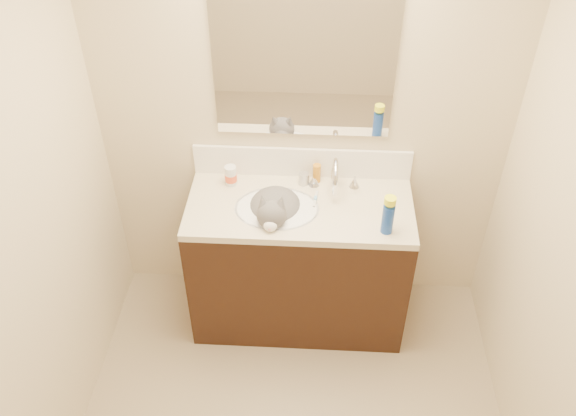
# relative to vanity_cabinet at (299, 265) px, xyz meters

# --- Properties ---
(room_shell) EXTENTS (2.24, 2.54, 2.52)m
(room_shell) POSITION_rel_vanity_cabinet_xyz_m (0.00, -0.97, 1.08)
(room_shell) COLOR beige
(room_shell) RESTS_ON ground
(vanity_cabinet) EXTENTS (1.20, 0.55, 0.82)m
(vanity_cabinet) POSITION_rel_vanity_cabinet_xyz_m (0.00, 0.00, 0.00)
(vanity_cabinet) COLOR black
(vanity_cabinet) RESTS_ON ground
(counter_slab) EXTENTS (1.20, 0.55, 0.04)m
(counter_slab) POSITION_rel_vanity_cabinet_xyz_m (0.00, 0.00, 0.43)
(counter_slab) COLOR beige
(counter_slab) RESTS_ON vanity_cabinet
(basin) EXTENTS (0.45, 0.36, 0.14)m
(basin) POSITION_rel_vanity_cabinet_xyz_m (-0.12, -0.03, 0.38)
(basin) COLOR white
(basin) RESTS_ON vanity_cabinet
(faucet) EXTENTS (0.28, 0.20, 0.21)m
(faucet) POSITION_rel_vanity_cabinet_xyz_m (0.18, 0.14, 0.54)
(faucet) COLOR silver
(faucet) RESTS_ON counter_slab
(cat) EXTENTS (0.33, 0.42, 0.32)m
(cat) POSITION_rel_vanity_cabinet_xyz_m (-0.13, -0.03, 0.42)
(cat) COLOR #565356
(cat) RESTS_ON basin
(backsplash) EXTENTS (1.20, 0.02, 0.18)m
(backsplash) POSITION_rel_vanity_cabinet_xyz_m (0.00, 0.26, 0.54)
(backsplash) COLOR white
(backsplash) RESTS_ON counter_slab
(mirror) EXTENTS (0.90, 0.02, 0.80)m
(mirror) POSITION_rel_vanity_cabinet_xyz_m (0.00, 0.26, 1.13)
(mirror) COLOR white
(mirror) RESTS_ON room_shell
(pill_bottle) EXTENTS (0.08, 0.08, 0.12)m
(pill_bottle) POSITION_rel_vanity_cabinet_xyz_m (-0.38, 0.16, 0.51)
(pill_bottle) COLOR silver
(pill_bottle) RESTS_ON counter_slab
(pill_label) EXTENTS (0.08, 0.08, 0.04)m
(pill_label) POSITION_rel_vanity_cabinet_xyz_m (-0.38, 0.16, 0.50)
(pill_label) COLOR #F75429
(pill_label) RESTS_ON pill_bottle
(silver_jar) EXTENTS (0.07, 0.07, 0.07)m
(silver_jar) POSITION_rel_vanity_cabinet_xyz_m (0.01, 0.19, 0.48)
(silver_jar) COLOR #B7B7BC
(silver_jar) RESTS_ON counter_slab
(amber_bottle) EXTENTS (0.05, 0.05, 0.11)m
(amber_bottle) POSITION_rel_vanity_cabinet_xyz_m (0.08, 0.21, 0.50)
(amber_bottle) COLOR orange
(amber_bottle) RESTS_ON counter_slab
(toothbrush) EXTENTS (0.03, 0.13, 0.01)m
(toothbrush) POSITION_rel_vanity_cabinet_xyz_m (0.08, 0.05, 0.45)
(toothbrush) COLOR silver
(toothbrush) RESTS_ON counter_slab
(toothbrush_head) EXTENTS (0.02, 0.03, 0.02)m
(toothbrush_head) POSITION_rel_vanity_cabinet_xyz_m (0.08, 0.05, 0.46)
(toothbrush_head) COLOR #6DB4E9
(toothbrush_head) RESTS_ON counter_slab
(spray_can) EXTENTS (0.07, 0.07, 0.16)m
(spray_can) POSITION_rel_vanity_cabinet_xyz_m (0.44, -0.18, 0.53)
(spray_can) COLOR #163D9D
(spray_can) RESTS_ON counter_slab
(spray_cap) EXTENTS (0.07, 0.07, 0.04)m
(spray_cap) POSITION_rel_vanity_cabinet_xyz_m (0.44, -0.18, 0.65)
(spray_cap) COLOR #F6FF1A
(spray_cap) RESTS_ON spray_can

